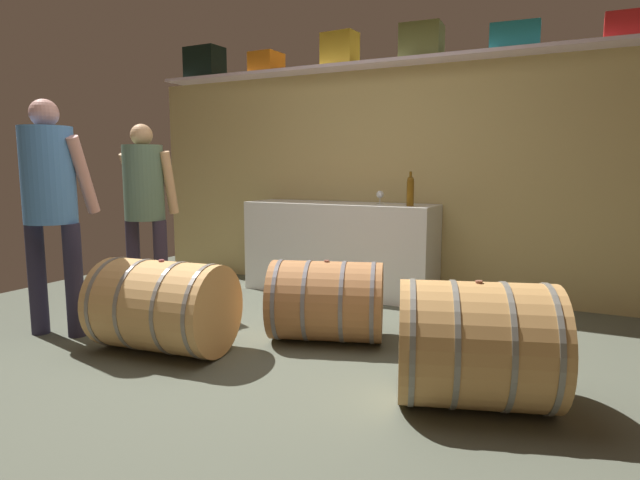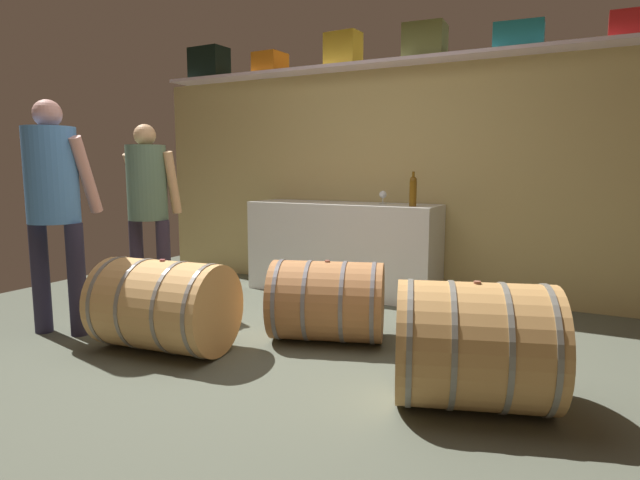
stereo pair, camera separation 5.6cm
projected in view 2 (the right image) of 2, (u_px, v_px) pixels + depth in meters
ground_plane at (304, 335)px, 3.98m from camera, size 6.56×7.67×0.02m
back_wall_panel at (386, 182)px, 5.30m from camera, size 5.36×0.10×2.18m
high_shelf_board at (382, 64)px, 5.02m from camera, size 4.93×0.40×0.03m
toolcase_black at (209, 64)px, 5.94m from camera, size 0.41×0.28×0.34m
toolcase_orange at (270, 63)px, 5.58m from camera, size 0.30×0.30×0.21m
toolcase_yellow at (343, 50)px, 5.18m from camera, size 0.35×0.24×0.32m
toolcase_olive at (425, 41)px, 4.81m from camera, size 0.38×0.31×0.30m
toolcase_teal at (519, 36)px, 4.44m from camera, size 0.41×0.25×0.22m
toolcase_red at (639, 24)px, 4.05m from camera, size 0.41×0.24×0.20m
work_cabinet at (343, 248)px, 5.24m from camera, size 1.88×0.54×0.89m
wine_bottle_amber at (413, 191)px, 4.73m from camera, size 0.07×0.07×0.31m
wine_glass at (383, 195)px, 5.02m from camera, size 0.07×0.07×0.13m
wine_barrel_near at (327, 301)px, 3.80m from camera, size 0.93×0.79×0.59m
wine_barrel_far at (164, 305)px, 3.60m from camera, size 0.94×0.70×0.63m
wine_barrel_flank at (475, 345)px, 2.73m from camera, size 0.95×0.86×0.67m
winemaker_pouring at (53, 193)px, 3.86m from camera, size 0.55×0.49×1.71m
visitor_tasting at (148, 196)px, 4.64m from camera, size 0.50×0.39×1.60m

